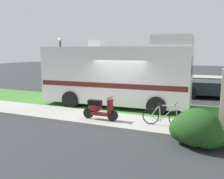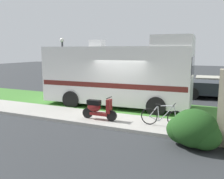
% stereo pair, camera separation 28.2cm
% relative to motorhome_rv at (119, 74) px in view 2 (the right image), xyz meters
% --- Properties ---
extents(ground_plane, '(80.00, 80.00, 0.00)m').
position_rel_motorhome_rv_xyz_m(ground_plane, '(0.54, -1.49, -1.73)').
color(ground_plane, '#2D3033').
extents(sidewalk, '(24.00, 2.00, 0.12)m').
position_rel_motorhome_rv_xyz_m(sidewalk, '(0.54, -2.69, -1.67)').
color(sidewalk, '#9E9B93').
rests_on(sidewalk, ground).
extents(grass_strip, '(24.00, 3.40, 0.08)m').
position_rel_motorhome_rv_xyz_m(grass_strip, '(0.54, 0.01, -1.69)').
color(grass_strip, '#3D752D').
rests_on(grass_strip, ground).
extents(motorhome_rv, '(7.63, 3.02, 3.63)m').
position_rel_motorhome_rv_xyz_m(motorhome_rv, '(0.00, 0.00, 0.00)').
color(motorhome_rv, silver).
rests_on(motorhome_rv, ground).
extents(scooter, '(1.54, 0.50, 0.97)m').
position_rel_motorhome_rv_xyz_m(scooter, '(0.33, -2.99, -1.15)').
color(scooter, black).
rests_on(scooter, ground).
extents(bicycle, '(1.65, 0.52, 0.88)m').
position_rel_motorhome_rv_xyz_m(bicycle, '(2.96, -2.80, -1.24)').
color(bicycle, black).
rests_on(bicycle, ground).
extents(bush_by_porch, '(1.67, 1.25, 1.18)m').
position_rel_motorhome_rv_xyz_m(bush_by_porch, '(4.24, -4.18, -1.17)').
color(bush_by_porch, '#1E4719').
rests_on(bush_by_porch, ground).
extents(street_lamp_post, '(0.28, 0.28, 3.76)m').
position_rel_motorhome_rv_xyz_m(street_lamp_post, '(-5.04, 2.11, 0.59)').
color(street_lamp_post, '#333338').
rests_on(street_lamp_post, ground).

